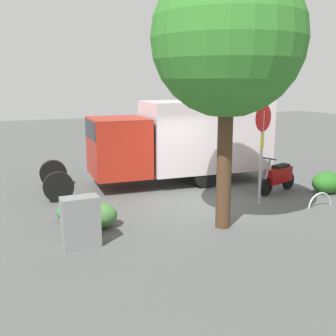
% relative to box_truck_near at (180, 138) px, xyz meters
% --- Properties ---
extents(ground_plane, '(60.00, 60.00, 0.00)m').
position_rel_box_truck_near_xyz_m(ground_plane, '(0.78, 2.65, -1.59)').
color(ground_plane, '#4E5150').
extents(box_truck_near, '(7.93, 2.61, 2.85)m').
position_rel_box_truck_near_xyz_m(box_truck_near, '(0.00, 0.00, 0.00)').
color(box_truck_near, black).
rests_on(box_truck_near, ground).
extents(motorcycle, '(1.75, 0.79, 1.20)m').
position_rel_box_truck_near_xyz_m(motorcycle, '(-2.38, 2.42, -1.07)').
color(motorcycle, black).
rests_on(motorcycle, ground).
extents(stop_sign, '(0.71, 0.33, 2.90)m').
position_rel_box_truck_near_xyz_m(stop_sign, '(-0.97, 3.39, 0.34)').
color(stop_sign, '#9E9EA3').
rests_on(stop_sign, ground).
extents(street_tree, '(3.51, 3.51, 6.20)m').
position_rel_box_truck_near_xyz_m(street_tree, '(0.92, 4.52, 2.82)').
color(street_tree, '#47301E').
rests_on(street_tree, ground).
extents(utility_cabinet, '(0.81, 0.46, 1.11)m').
position_rel_box_truck_near_xyz_m(utility_cabinet, '(4.37, 4.40, -1.03)').
color(utility_cabinet, slate).
rests_on(utility_cabinet, ground).
extents(bike_rack_hoop, '(0.85, 0.07, 0.85)m').
position_rel_box_truck_near_xyz_m(bike_rack_hoop, '(-2.49, 4.19, -1.59)').
color(bike_rack_hoop, '#B7B7BC').
rests_on(bike_rack_hoop, ground).
extents(shrub_near_sign, '(0.69, 0.57, 0.47)m').
position_rel_box_truck_near_xyz_m(shrub_near_sign, '(4.29, 2.62, -1.35)').
color(shrub_near_sign, '#2B7438').
rests_on(shrub_near_sign, ground).
extents(shrub_mid_verge, '(0.90, 0.73, 0.61)m').
position_rel_box_truck_near_xyz_m(shrub_mid_verge, '(3.73, 3.40, -1.28)').
color(shrub_mid_verge, '#447438').
rests_on(shrub_mid_verge, ground).
extents(shrub_by_tree, '(1.01, 0.83, 0.69)m').
position_rel_box_truck_near_xyz_m(shrub_by_tree, '(-3.75, 3.13, -1.24)').
color(shrub_by_tree, '#296720').
rests_on(shrub_by_tree, ground).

